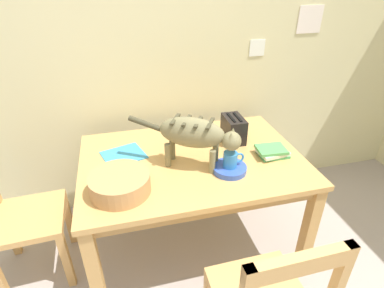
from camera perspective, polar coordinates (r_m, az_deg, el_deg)
name	(u,v)px	position (r m, az deg, el deg)	size (l,w,h in m)	color
wall_rear	(150,50)	(2.31, -7.77, 16.76)	(5.18, 0.11, 2.50)	beige
dining_table	(192,169)	(1.99, 0.00, -4.57)	(1.37, 0.94, 0.72)	tan
cat	(195,134)	(1.76, 0.58, 1.78)	(0.60, 0.38, 0.31)	olive
saucer_bowl	(230,169)	(1.83, 6.93, -4.53)	(0.20, 0.20, 0.03)	blue
coffee_mug	(231,159)	(1.79, 7.16, -2.84)	(0.13, 0.08, 0.09)	#307FC3
magazine	(124,155)	(2.02, -12.47, -1.98)	(0.25, 0.22, 0.01)	#3994C1
book_stack	(272,152)	(2.02, 14.54, -1.37)	(0.20, 0.15, 0.06)	#47A45D
wicker_basket	(120,183)	(1.68, -13.14, -7.07)	(0.32, 0.32, 0.10)	tan
toaster	(233,129)	(2.12, 7.64, 2.76)	(0.12, 0.20, 0.18)	black
wooden_chair_near	(19,217)	(2.17, -29.21, -11.68)	(0.44, 0.44, 0.94)	tan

